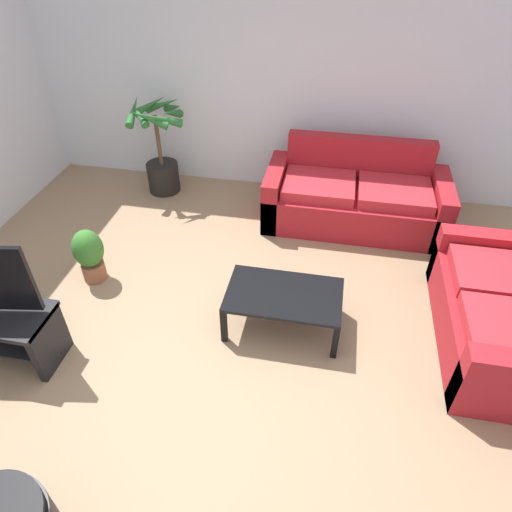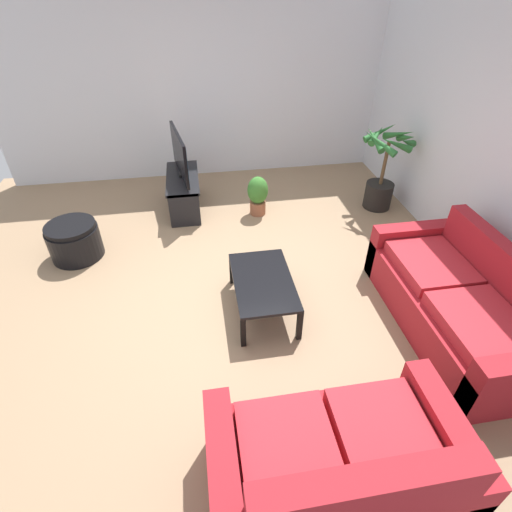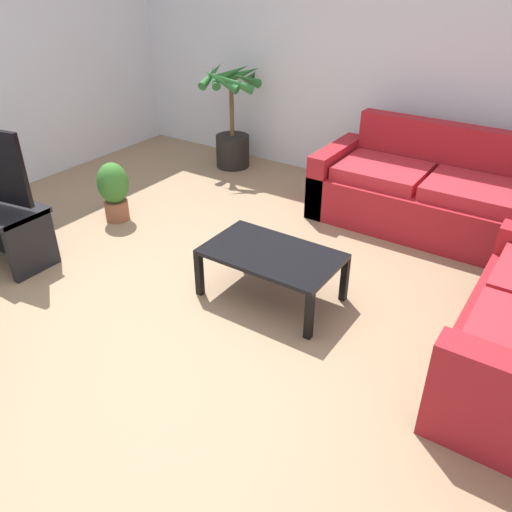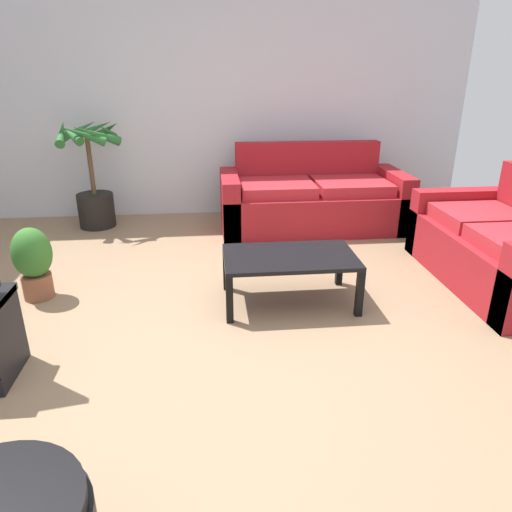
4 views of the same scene
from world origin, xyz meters
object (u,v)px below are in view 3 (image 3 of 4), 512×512
object	(u,v)px
coffee_table	(272,258)
potted_plant_small	(114,189)
couch_main	(426,196)
potted_palm	(232,124)

from	to	relation	value
coffee_table	potted_plant_small	bearing A→B (deg)	172.02
potted_plant_small	coffee_table	bearing A→B (deg)	-7.98
couch_main	potted_plant_small	xyz separation A→B (m)	(-2.49, -1.52, 0.01)
couch_main	potted_plant_small	world-z (taller)	couch_main
potted_palm	potted_plant_small	size ratio (longest dim) A/B	2.08
coffee_table	potted_palm	xyz separation A→B (m)	(-1.84, 2.05, 0.18)
couch_main	potted_palm	world-z (taller)	potted_palm
potted_palm	potted_plant_small	world-z (taller)	potted_palm
couch_main	potted_plant_small	bearing A→B (deg)	-148.66
couch_main	potted_palm	size ratio (longest dim) A/B	1.69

